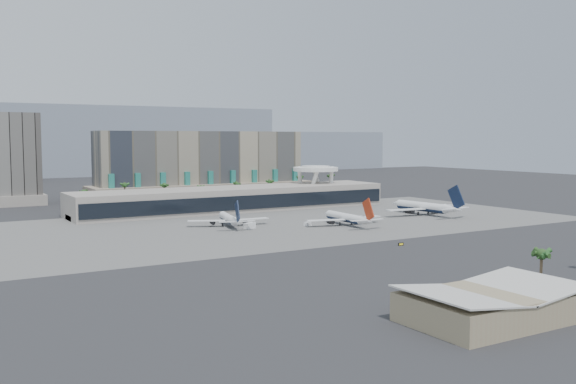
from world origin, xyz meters
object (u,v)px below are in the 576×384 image
airliner_centre (347,218)px  service_vehicle_b (308,224)px  service_vehicle_a (250,226)px  airliner_left (229,219)px  airliner_right (425,207)px  taxiway_sign (401,244)px

airliner_centre → service_vehicle_b: airliner_centre is taller
airliner_centre → service_vehicle_a: bearing=166.2°
airliner_left → airliner_right: (100.46, -12.88, 0.84)m
taxiway_sign → airliner_left: bearing=113.0°
airliner_left → service_vehicle_a: bearing=-57.0°
airliner_right → taxiway_sign: size_ratio=20.45×
airliner_left → airliner_centre: (45.05, -23.65, 0.16)m
service_vehicle_b → airliner_right: bearing=-19.4°
airliner_right → service_vehicle_b: 71.30m
airliner_right → airliner_centre: bearing=-173.5°
airliner_left → airliner_centre: airliner_centre is taller
airliner_right → service_vehicle_a: size_ratio=9.08×
service_vehicle_a → airliner_right: bearing=-24.1°
service_vehicle_a → taxiway_sign: bearing=-91.2°
service_vehicle_b → taxiway_sign: (0.93, -59.55, -0.36)m
airliner_right → taxiway_sign: (-70.20, -63.41, -3.55)m
airliner_right → service_vehicle_a: bearing=174.5°
airliner_left → taxiway_sign: bearing=-55.0°
airliner_centre → service_vehicle_a: (-41.02, 12.34, -2.11)m
taxiway_sign → airliner_right: bearing=43.4°
airliner_centre → taxiway_sign: 54.75m
airliner_left → airliner_centre: size_ratio=0.94×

